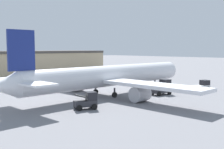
% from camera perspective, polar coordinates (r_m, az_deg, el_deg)
% --- Properties ---
extents(ground_plane, '(400.00, 400.00, 0.00)m').
position_cam_1_polar(ground_plane, '(48.10, 0.00, -4.15)').
color(ground_plane, slate).
extents(terminal_building, '(60.27, 15.22, 7.17)m').
position_cam_1_polar(terminal_building, '(86.02, -20.14, 2.12)').
color(terminal_building, tan).
rests_on(terminal_building, ground_plane).
extents(airplane, '(40.87, 36.50, 10.28)m').
position_cam_1_polar(airplane, '(47.01, -0.82, -0.44)').
color(airplane, white).
rests_on(airplane, ground_plane).
extents(ground_crew_worker, '(0.36, 0.36, 1.62)m').
position_cam_1_polar(ground_crew_worker, '(53.50, 10.16, -2.33)').
color(ground_crew_worker, '#1E2338').
rests_on(ground_crew_worker, ground_plane).
extents(baggage_tug, '(3.78, 2.38, 2.59)m').
position_cam_1_polar(baggage_tug, '(48.88, 10.20, -2.69)').
color(baggage_tug, '#2D2D33').
rests_on(baggage_tug, ground_plane).
extents(belt_loader_truck, '(3.24, 2.70, 2.24)m').
position_cam_1_polar(belt_loader_truck, '(36.88, -5.12, -5.42)').
color(belt_loader_truck, '#2D2D33').
rests_on(belt_loader_truck, ground_plane).
extents(pushback_tug, '(3.63, 2.64, 1.98)m').
position_cam_1_polar(pushback_tug, '(55.19, 17.84, -2.20)').
color(pushback_tug, silver).
rests_on(pushback_tug, ground_plane).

